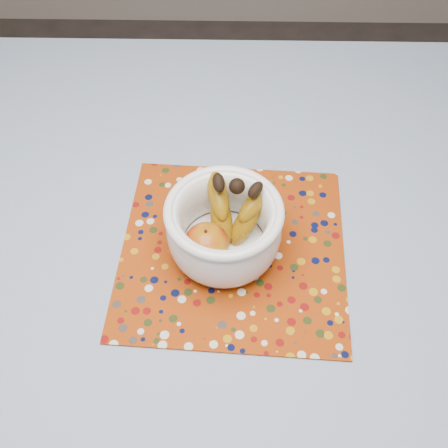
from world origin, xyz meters
TOP-DOWN VIEW (x-y plane):
  - table at (0.00, 0.00)m, footprint 1.20×1.20m
  - tablecloth at (0.00, 0.00)m, footprint 1.32×1.32m
  - placemat at (0.09, 0.02)m, footprint 0.41×0.41m
  - fruit_bowl at (0.08, 0.02)m, footprint 0.21×0.20m

SIDE VIEW (x-z plane):
  - table at x=0.00m, z-range 0.30..1.05m
  - tablecloth at x=0.00m, z-range 0.75..0.76m
  - placemat at x=0.09m, z-range 0.76..0.76m
  - fruit_bowl at x=0.08m, z-range 0.76..0.90m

